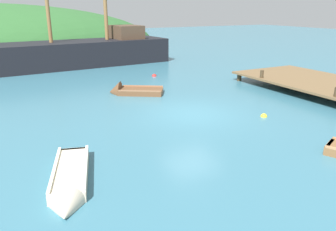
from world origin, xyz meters
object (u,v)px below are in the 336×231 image
at_px(rowboat_outer_left, 131,92).
at_px(buoy_red, 154,76).
at_px(rowboat_center, 69,184).
at_px(buoy_yellow, 264,117).
at_px(sailing_ship, 86,56).

relative_size(rowboat_outer_left, buoy_red, 9.69).
bearing_deg(rowboat_center, buoy_yellow, 119.78).
bearing_deg(sailing_ship, buoy_yellow, 96.63).
bearing_deg(rowboat_outer_left, buoy_yellow, 151.20).
bearing_deg(rowboat_center, rowboat_outer_left, 165.33).
distance_m(rowboat_center, buoy_yellow, 9.05).
bearing_deg(rowboat_outer_left, buoy_red, -98.29).
bearing_deg(buoy_red, rowboat_center, -124.02).
bearing_deg(buoy_yellow, rowboat_center, -166.41).
height_order(sailing_ship, buoy_yellow, sailing_ship).
xyz_separation_m(sailing_ship, buoy_yellow, (3.32, -17.16, -0.76)).
xyz_separation_m(sailing_ship, buoy_red, (2.94, -6.83, -0.76)).
xyz_separation_m(rowboat_outer_left, buoy_yellow, (3.63, -6.52, -0.08)).
height_order(rowboat_outer_left, buoy_yellow, rowboat_outer_left).
bearing_deg(buoy_yellow, sailing_ship, 100.95).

